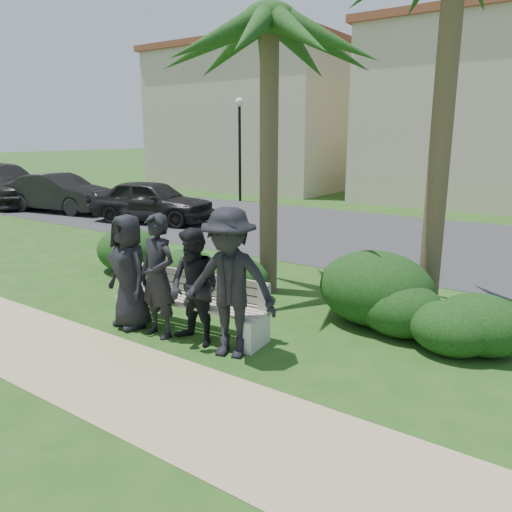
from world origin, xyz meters
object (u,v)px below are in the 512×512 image
(park_bench, at_px, (191,307))
(man_b, at_px, (158,276))
(palm_left, at_px, (270,23))
(car_c, at_px, (3,185))
(man_a, at_px, (129,272))
(man_d, at_px, (230,284))
(street_lamp, at_px, (240,131))
(car_b, at_px, (59,193))
(car_a, at_px, (152,201))
(man_c, at_px, (195,287))

(park_bench, height_order, man_b, man_b)
(palm_left, relative_size, car_c, 0.98)
(man_a, height_order, car_c, man_a)
(car_c, bearing_deg, man_a, -104.50)
(man_b, relative_size, man_d, 0.91)
(street_lamp, xyz_separation_m, car_b, (-3.59, -6.33, -2.25))
(man_b, distance_m, car_a, 9.69)
(street_lamp, distance_m, car_c, 9.93)
(man_a, xyz_separation_m, man_d, (1.82, 0.05, 0.12))
(man_c, relative_size, palm_left, 0.29)
(man_a, xyz_separation_m, car_c, (-14.66, 6.18, -0.03))
(man_b, bearing_deg, man_c, 11.83)
(street_lamp, bearing_deg, car_b, -119.60)
(car_a, bearing_deg, man_b, -146.29)
(street_lamp, xyz_separation_m, man_a, (7.39, -12.60, -2.10))
(palm_left, distance_m, car_b, 12.81)
(park_bench, height_order, man_a, man_a)
(man_c, bearing_deg, man_b, -167.55)
(man_a, bearing_deg, car_b, 162.28)
(man_c, height_order, palm_left, palm_left)
(street_lamp, relative_size, car_a, 1.06)
(man_a, distance_m, man_c, 1.21)
(street_lamp, height_order, man_a, street_lamp)
(park_bench, bearing_deg, car_a, 134.00)
(street_lamp, relative_size, man_d, 2.23)
(street_lamp, relative_size, palm_left, 0.78)
(man_d, distance_m, car_b, 14.24)
(car_a, distance_m, car_c, 8.20)
(man_b, distance_m, man_d, 1.22)
(man_c, bearing_deg, palm_left, 106.05)
(street_lamp, relative_size, man_c, 2.70)
(man_d, xyz_separation_m, car_c, (-16.48, 6.13, -0.15))
(man_a, xyz_separation_m, man_b, (0.60, -0.01, 0.03))
(man_d, distance_m, palm_left, 4.56)
(park_bench, bearing_deg, car_c, 153.86)
(street_lamp, bearing_deg, park_bench, -55.98)
(man_b, bearing_deg, man_a, -176.97)
(park_bench, xyz_separation_m, palm_left, (-0.19, 2.28, 4.17))
(man_a, xyz_separation_m, man_c, (1.20, 0.08, -0.05))
(palm_left, distance_m, car_a, 9.04)
(street_lamp, distance_m, palm_left, 12.91)
(street_lamp, height_order, car_c, street_lamp)
(palm_left, xyz_separation_m, car_a, (-7.15, 3.97, -3.85))
(man_a, height_order, palm_left, palm_left)
(street_lamp, relative_size, man_a, 2.55)
(palm_left, relative_size, car_a, 1.36)
(man_b, xyz_separation_m, palm_left, (0.08, 2.65, 3.67))
(park_bench, height_order, man_c, man_c)
(street_lamp, bearing_deg, car_a, -81.29)
(street_lamp, distance_m, man_d, 15.69)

